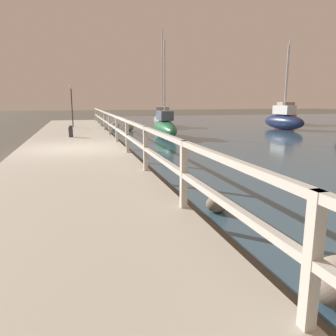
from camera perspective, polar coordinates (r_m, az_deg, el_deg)
The scene contains 12 objects.
ground_plane at distance 12.28m, azimuth -16.29°, elevation 1.97°, with size 120.00×120.00×0.00m, color #4C473D.
dock_walkway at distance 12.25m, azimuth -16.33°, elevation 2.64°, with size 3.76×36.00×0.29m.
railing at distance 12.25m, azimuth -8.16°, elevation 7.11°, with size 0.10×32.50×1.07m.
boulder_downstream at distance 5.95m, azimuth 8.55°, elevation -6.21°, with size 0.40×0.36×0.30m.
boulder_near_dock at distance 22.05m, azimuth -6.78°, elevation 7.03°, with size 0.60×0.54×0.45m.
boulder_mid_strip at distance 23.84m, azimuth -9.21°, elevation 7.32°, with size 0.61×0.55×0.46m.
mooring_bollard at distance 16.04m, azimuth -16.59°, elevation 6.18°, with size 0.20×0.20×0.55m.
dock_lamp at distance 21.99m, azimuth -16.47°, elevation 11.69°, with size 0.23×0.23×2.64m.
sailboat_red at distance 29.79m, azimuth 19.68°, elevation 8.75°, with size 2.92×4.99×6.82m.
sailboat_navy at distance 24.21m, azimuth 19.47°, elevation 7.89°, with size 1.48×3.87×5.61m.
sailboat_gray at distance 25.32m, azimuth -0.95°, elevation 8.51°, with size 2.58×5.50×7.08m.
sailboat_green at distance 18.00m, azimuth -0.58°, elevation 7.21°, with size 1.27×4.57×5.05m.
Camera 1 is at (0.20, -12.12, 1.96)m, focal length 35.00 mm.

